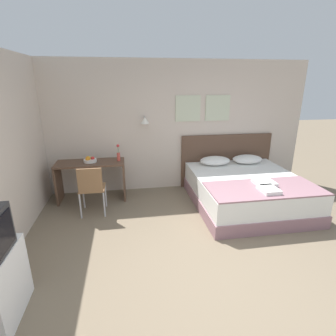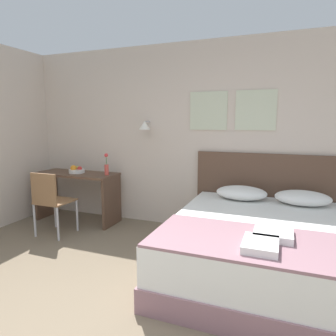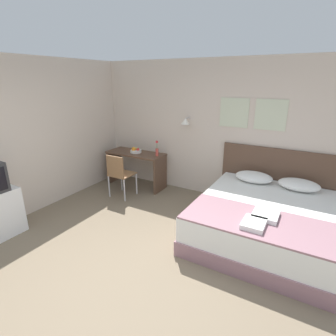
{
  "view_description": "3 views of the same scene",
  "coord_description": "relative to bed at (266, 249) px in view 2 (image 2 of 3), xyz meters",
  "views": [
    {
      "loc": [
        -0.93,
        -2.39,
        2.23
      ],
      "look_at": [
        -0.22,
        1.99,
        0.75
      ],
      "focal_mm": 28.0,
      "sensor_mm": 36.0,
      "label": 1
    },
    {
      "loc": [
        1.35,
        -1.2,
        1.55
      ],
      "look_at": [
        0.12,
        1.97,
        1.03
      ],
      "focal_mm": 32.0,
      "sensor_mm": 36.0,
      "label": 2
    },
    {
      "loc": [
        1.7,
        -1.85,
        2.28
      ],
      "look_at": [
        -0.23,
        1.51,
        0.95
      ],
      "focal_mm": 28.0,
      "sensor_mm": 36.0,
      "label": 3
    }
  ],
  "objects": [
    {
      "name": "headboard",
      "position": [
        -0.0,
        1.07,
        0.29
      ],
      "size": [
        2.02,
        0.06,
        1.14
      ],
      "color": "brown",
      "rests_on": "ground_plane"
    },
    {
      "name": "wall_back",
      "position": [
        -1.23,
        1.13,
        1.05
      ],
      "size": [
        5.81,
        0.31,
        2.65
      ],
      "color": "beige",
      "rests_on": "ground_plane"
    },
    {
      "name": "folded_towel_near_foot",
      "position": [
        0.07,
        -0.46,
        0.34
      ],
      "size": [
        0.31,
        0.34,
        0.06
      ],
      "color": "white",
      "rests_on": "throw_blanket"
    },
    {
      "name": "fruit_bowl",
      "position": [
        -2.86,
        0.73,
        0.53
      ],
      "size": [
        0.24,
        0.24,
        0.12
      ],
      "color": "silver",
      "rests_on": "desk"
    },
    {
      "name": "desk",
      "position": [
        -2.86,
        0.73,
        0.26
      ],
      "size": [
        1.28,
        0.52,
        0.77
      ],
      "color": "brown",
      "rests_on": "ground_plane"
    },
    {
      "name": "pillow_right",
      "position": [
        0.36,
        0.78,
        0.37
      ],
      "size": [
        0.63,
        0.43,
        0.17
      ],
      "color": "white",
      "rests_on": "bed"
    },
    {
      "name": "flower_vase",
      "position": [
        -2.32,
        0.74,
        0.61
      ],
      "size": [
        0.06,
        0.06,
        0.32
      ],
      "color": "#D14C42",
      "rests_on": "desk"
    },
    {
      "name": "bed",
      "position": [
        0.0,
        0.0,
        0.0
      ],
      "size": [
        1.9,
        2.09,
        0.57
      ],
      "color": "gray",
      "rests_on": "ground_plane"
    },
    {
      "name": "folded_towel_mid_bed",
      "position": [
        -0.01,
        -0.75,
        0.34
      ],
      "size": [
        0.26,
        0.33,
        0.06
      ],
      "color": "white",
      "rests_on": "throw_blanket"
    },
    {
      "name": "pillow_left",
      "position": [
        -0.36,
        0.78,
        0.37
      ],
      "size": [
        0.63,
        0.43,
        0.17
      ],
      "color": "white",
      "rests_on": "bed"
    },
    {
      "name": "desk_chair",
      "position": [
        -2.79,
        0.06,
        0.25
      ],
      "size": [
        0.43,
        0.43,
        0.89
      ],
      "color": "#8E6642",
      "rests_on": "ground_plane"
    },
    {
      "name": "throw_blanket",
      "position": [
        -0.0,
        -0.61,
        0.3
      ],
      "size": [
        1.84,
        0.84,
        0.02
      ],
      "color": "gray",
      "rests_on": "bed"
    }
  ]
}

